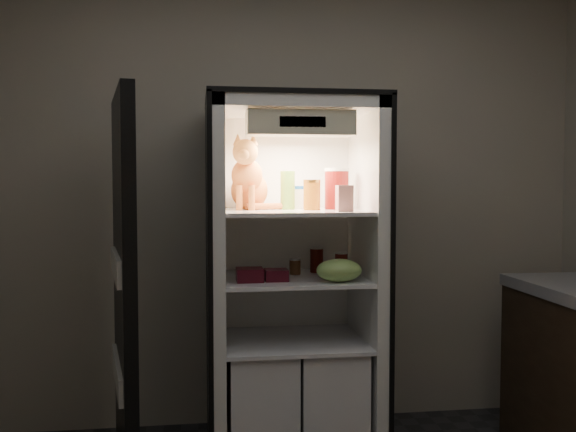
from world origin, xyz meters
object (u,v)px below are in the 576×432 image
refrigerator (292,303)px  condiment_jar (295,266)px  berry_box_left (250,275)px  berry_box_right (276,275)px  pepper_jar (337,189)px  soda_can_c (341,265)px  parmesan_shaker (288,190)px  mayo_tub (298,197)px  salsa_jar (312,195)px  tabby_cat (248,181)px  soda_can_b (342,263)px  cream_carton (344,198)px  soda_can_a (317,260)px  grape_bag (339,270)px

refrigerator → condiment_jar: refrigerator is taller
berry_box_left → berry_box_right: berry_box_left is taller
pepper_jar → soda_can_c: size_ratio=1.78×
parmesan_shaker → mayo_tub: size_ratio=1.64×
salsa_jar → berry_box_left: 0.53m
tabby_cat → mayo_tub: (0.27, 0.06, -0.09)m
pepper_jar → soda_can_b: 0.40m
refrigerator → soda_can_b: refrigerator is taller
cream_carton → pepper_jar: bearing=86.3°
mayo_tub → salsa_jar: bearing=-73.8°
condiment_jar → berry_box_left: 0.34m
refrigerator → salsa_jar: bearing=-33.6°
soda_can_a → berry_box_right: size_ratio=1.17×
cream_carton → parmesan_shaker: bearing=134.2°
parmesan_shaker → soda_can_c: size_ratio=1.65×
soda_can_a → grape_bag: bearing=-81.9°
parmesan_shaker → soda_can_c: parmesan_shaker is taller
soda_can_c → condiment_jar: bearing=154.6°
condiment_jar → berry_box_right: 0.24m
parmesan_shaker → berry_box_left: (-0.22, -0.19, -0.42)m
tabby_cat → pepper_jar: size_ratio=1.81×
mayo_tub → soda_can_b: mayo_tub is taller
mayo_tub → berry_box_right: bearing=-118.4°
cream_carton → soda_can_a: bearing=103.0°
mayo_tub → grape_bag: size_ratio=0.54×
grape_bag → mayo_tub: bearing=112.7°
parmesan_shaker → cream_carton: parmesan_shaker is taller
refrigerator → berry_box_left: bearing=-142.2°
parmesan_shaker → berry_box_left: bearing=-138.6°
grape_bag → condiment_jar: bearing=122.0°
tabby_cat → condiment_jar: tabby_cat is taller
soda_can_b → grape_bag: 0.26m
soda_can_a → condiment_jar: bearing=-154.9°
salsa_jar → pepper_jar: pepper_jar is taller
condiment_jar → berry_box_left: condiment_jar is taller
cream_carton → berry_box_left: size_ratio=0.98×
refrigerator → soda_can_a: bearing=29.4°
parmesan_shaker → soda_can_c: (0.27, -0.09, -0.39)m
pepper_jar → cream_carton: 0.26m
refrigerator → mayo_tub: size_ratio=15.18×
berry_box_right → tabby_cat: bearing=118.9°
pepper_jar → berry_box_left: bearing=-158.3°
condiment_jar → mayo_tub: bearing=71.6°
refrigerator → soda_can_a: (0.15, 0.09, 0.22)m
pepper_jar → cream_carton: size_ratio=1.69×
soda_can_a → berry_box_left: 0.48m
cream_carton → berry_box_right: (-0.33, 0.07, -0.39)m
refrigerator → parmesan_shaker: bearing=160.2°
soda_can_a → grape_bag: soda_can_a is taller
parmesan_shaker → soda_can_a: bearing=24.4°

